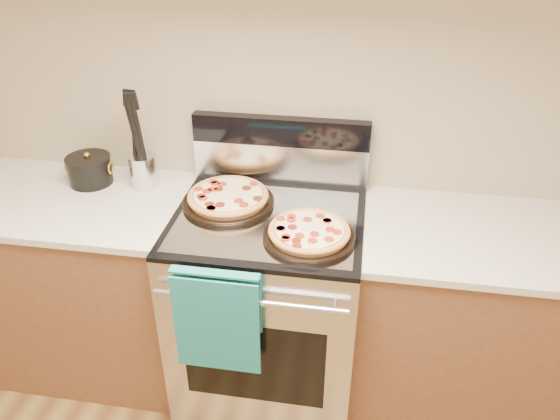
% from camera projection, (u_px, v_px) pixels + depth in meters
% --- Properties ---
extents(wall_back, '(4.00, 0.00, 4.00)m').
position_uv_depth(wall_back, '(282.00, 84.00, 2.25)').
color(wall_back, tan).
rests_on(wall_back, ground).
extents(range_body, '(0.76, 0.68, 0.90)m').
position_uv_depth(range_body, '(269.00, 307.00, 2.42)').
color(range_body, '#B7B7BC').
rests_on(range_body, ground).
extents(oven_window, '(0.56, 0.01, 0.40)m').
position_uv_depth(oven_window, '(254.00, 364.00, 2.13)').
color(oven_window, black).
rests_on(oven_window, range_body).
extents(cooktop, '(0.76, 0.68, 0.02)m').
position_uv_depth(cooktop, '(268.00, 219.00, 2.18)').
color(cooktop, black).
rests_on(cooktop, range_body).
extents(backsplash_lower, '(0.76, 0.06, 0.18)m').
position_uv_depth(backsplash_lower, '(281.00, 163.00, 2.39)').
color(backsplash_lower, silver).
rests_on(backsplash_lower, cooktop).
extents(backsplash_upper, '(0.76, 0.06, 0.12)m').
position_uv_depth(backsplash_upper, '(281.00, 131.00, 2.31)').
color(backsplash_upper, black).
rests_on(backsplash_upper, backsplash_lower).
extents(oven_handle, '(0.70, 0.03, 0.03)m').
position_uv_depth(oven_handle, '(249.00, 302.00, 1.92)').
color(oven_handle, silver).
rests_on(oven_handle, range_body).
extents(dish_towel, '(0.32, 0.05, 0.42)m').
position_uv_depth(dish_towel, '(218.00, 319.00, 1.99)').
color(dish_towel, teal).
rests_on(dish_towel, oven_handle).
extents(foil_sheet, '(0.70, 0.55, 0.01)m').
position_uv_depth(foil_sheet, '(267.00, 220.00, 2.15)').
color(foil_sheet, gray).
rests_on(foil_sheet, cooktop).
extents(cabinet_left, '(1.00, 0.62, 0.88)m').
position_uv_depth(cabinet_left, '(87.00, 284.00, 2.57)').
color(cabinet_left, brown).
rests_on(cabinet_left, ground).
extents(countertop_left, '(1.02, 0.64, 0.03)m').
position_uv_depth(countertop_left, '(67.00, 201.00, 2.33)').
color(countertop_left, beige).
rests_on(countertop_left, cabinet_left).
extents(cabinet_right, '(1.00, 0.62, 0.88)m').
position_uv_depth(cabinet_right, '(473.00, 327.00, 2.32)').
color(cabinet_right, brown).
rests_on(cabinet_right, ground).
extents(countertop_right, '(1.02, 0.64, 0.03)m').
position_uv_depth(countertop_right, '(495.00, 238.00, 2.09)').
color(countertop_right, beige).
rests_on(countertop_right, cabinet_right).
extents(pepperoni_pizza_back, '(0.43, 0.43, 0.05)m').
position_uv_depth(pepperoni_pizza_back, '(228.00, 198.00, 2.24)').
color(pepperoni_pizza_back, '#B77438').
rests_on(pepperoni_pizza_back, foil_sheet).
extents(pepperoni_pizza_front, '(0.38, 0.38, 0.05)m').
position_uv_depth(pepperoni_pizza_front, '(309.00, 233.00, 2.02)').
color(pepperoni_pizza_front, '#B77438').
rests_on(pepperoni_pizza_front, foil_sheet).
extents(utensil_crock, '(0.12, 0.12, 0.15)m').
position_uv_depth(utensil_crock, '(144.00, 171.00, 2.38)').
color(utensil_crock, silver).
rests_on(utensil_crock, countertop_left).
extents(saucepan, '(0.20, 0.20, 0.11)m').
position_uv_depth(saucepan, '(90.00, 171.00, 2.41)').
color(saucepan, black).
rests_on(saucepan, countertop_left).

